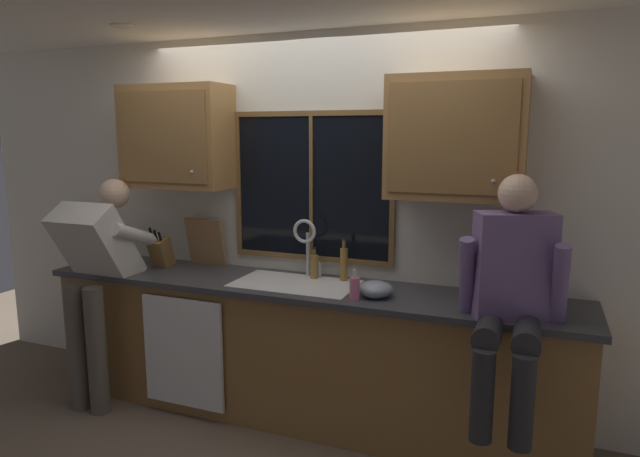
{
  "coord_description": "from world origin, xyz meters",
  "views": [
    {
      "loc": [
        1.42,
        -3.48,
        1.88
      ],
      "look_at": [
        0.15,
        -0.3,
        1.3
      ],
      "focal_mm": 31.06,
      "sensor_mm": 36.0,
      "label": 1
    }
  ],
  "objects_px": {
    "person_standing": "(97,269)",
    "bottle_tall_clear": "(344,263)",
    "knife_block": "(161,253)",
    "bottle_green_glass": "(314,266)",
    "person_sitting_on_counter": "(511,288)",
    "cutting_board": "(206,242)",
    "mixing_bowl": "(375,289)",
    "soap_dispenser": "(355,288)"
  },
  "relations": [
    {
      "from": "person_sitting_on_counter",
      "to": "bottle_tall_clear",
      "type": "xyz_separation_m",
      "value": [
        -1.07,
        0.46,
        -0.07
      ]
    },
    {
      "from": "soap_dispenser",
      "to": "bottle_tall_clear",
      "type": "relative_size",
      "value": 0.65
    },
    {
      "from": "cutting_board",
      "to": "soap_dispenser",
      "type": "distance_m",
      "value": 1.36
    },
    {
      "from": "person_sitting_on_counter",
      "to": "bottle_green_glass",
      "type": "relative_size",
      "value": 5.91
    },
    {
      "from": "mixing_bowl",
      "to": "bottle_green_glass",
      "type": "height_order",
      "value": "bottle_green_glass"
    },
    {
      "from": "person_sitting_on_counter",
      "to": "mixing_bowl",
      "type": "distance_m",
      "value": 0.8
    },
    {
      "from": "mixing_bowl",
      "to": "soap_dispenser",
      "type": "xyz_separation_m",
      "value": [
        -0.1,
        -0.1,
        0.02
      ]
    },
    {
      "from": "bottle_green_glass",
      "to": "bottle_tall_clear",
      "type": "distance_m",
      "value": 0.21
    },
    {
      "from": "soap_dispenser",
      "to": "bottle_tall_clear",
      "type": "bearing_deg",
      "value": 117.76
    },
    {
      "from": "knife_block",
      "to": "cutting_board",
      "type": "xyz_separation_m",
      "value": [
        0.27,
        0.16,
        0.07
      ]
    },
    {
      "from": "bottle_green_glass",
      "to": "bottle_tall_clear",
      "type": "xyz_separation_m",
      "value": [
        0.2,
        0.02,
        0.03
      ]
    },
    {
      "from": "knife_block",
      "to": "bottle_tall_clear",
      "type": "height_order",
      "value": "knife_block"
    },
    {
      "from": "person_standing",
      "to": "mixing_bowl",
      "type": "distance_m",
      "value": 1.93
    },
    {
      "from": "person_standing",
      "to": "mixing_bowl",
      "type": "xyz_separation_m",
      "value": [
        1.92,
        0.23,
        0.0
      ]
    },
    {
      "from": "bottle_green_glass",
      "to": "bottle_tall_clear",
      "type": "bearing_deg",
      "value": 5.57
    },
    {
      "from": "person_sitting_on_counter",
      "to": "bottle_tall_clear",
      "type": "relative_size",
      "value": 4.43
    },
    {
      "from": "bottle_green_glass",
      "to": "person_sitting_on_counter",
      "type": "bearing_deg",
      "value": -18.91
    },
    {
      "from": "person_sitting_on_counter",
      "to": "mixing_bowl",
      "type": "height_order",
      "value": "person_sitting_on_counter"
    },
    {
      "from": "person_standing",
      "to": "mixing_bowl",
      "type": "relative_size",
      "value": 7.65
    },
    {
      "from": "knife_block",
      "to": "bottle_tall_clear",
      "type": "relative_size",
      "value": 1.13
    },
    {
      "from": "person_standing",
      "to": "knife_block",
      "type": "xyz_separation_m",
      "value": [
        0.26,
        0.37,
        0.06
      ]
    },
    {
      "from": "person_standing",
      "to": "cutting_board",
      "type": "xyz_separation_m",
      "value": [
        0.53,
        0.53,
        0.13
      ]
    },
    {
      "from": "person_standing",
      "to": "cutting_board",
      "type": "relative_size",
      "value": 4.36
    },
    {
      "from": "person_standing",
      "to": "bottle_green_glass",
      "type": "height_order",
      "value": "person_standing"
    },
    {
      "from": "person_standing",
      "to": "cutting_board",
      "type": "distance_m",
      "value": 0.76
    },
    {
      "from": "person_standing",
      "to": "bottle_tall_clear",
      "type": "distance_m",
      "value": 1.7
    },
    {
      "from": "soap_dispenser",
      "to": "bottle_green_glass",
      "type": "xyz_separation_m",
      "value": [
        -0.4,
        0.36,
        0.02
      ]
    },
    {
      "from": "mixing_bowl",
      "to": "bottle_tall_clear",
      "type": "relative_size",
      "value": 0.72
    },
    {
      "from": "person_sitting_on_counter",
      "to": "cutting_board",
      "type": "xyz_separation_m",
      "value": [
        -2.16,
        0.48,
        -0.01
      ]
    },
    {
      "from": "mixing_bowl",
      "to": "bottle_green_glass",
      "type": "relative_size",
      "value": 0.96
    },
    {
      "from": "cutting_board",
      "to": "bottle_green_glass",
      "type": "height_order",
      "value": "cutting_board"
    },
    {
      "from": "person_standing",
      "to": "bottle_tall_clear",
      "type": "bearing_deg",
      "value": 17.37
    },
    {
      "from": "knife_block",
      "to": "mixing_bowl",
      "type": "distance_m",
      "value": 1.67
    },
    {
      "from": "person_standing",
      "to": "knife_block",
      "type": "distance_m",
      "value": 0.45
    },
    {
      "from": "knife_block",
      "to": "bottle_green_glass",
      "type": "bearing_deg",
      "value": 5.83
    },
    {
      "from": "knife_block",
      "to": "person_standing",
      "type": "bearing_deg",
      "value": -124.81
    },
    {
      "from": "mixing_bowl",
      "to": "bottle_green_glass",
      "type": "bearing_deg",
      "value": 152.64
    },
    {
      "from": "mixing_bowl",
      "to": "bottle_green_glass",
      "type": "distance_m",
      "value": 0.57
    },
    {
      "from": "soap_dispenser",
      "to": "bottle_green_glass",
      "type": "height_order",
      "value": "bottle_green_glass"
    },
    {
      "from": "bottle_tall_clear",
      "to": "cutting_board",
      "type": "bearing_deg",
      "value": 178.6
    },
    {
      "from": "soap_dispenser",
      "to": "person_sitting_on_counter",
      "type": "bearing_deg",
      "value": -4.88
    },
    {
      "from": "person_standing",
      "to": "soap_dispenser",
      "type": "height_order",
      "value": "person_standing"
    }
  ]
}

